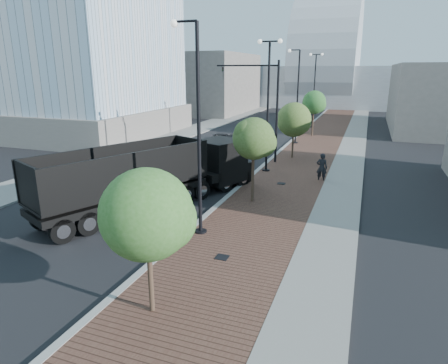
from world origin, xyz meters
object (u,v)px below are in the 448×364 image
(dark_car_mid, at_px, (221,140))
(pedestrian, at_px, (322,168))
(dump_truck, at_px, (179,174))
(white_sedan, at_px, (207,155))

(dark_car_mid, bearing_deg, pedestrian, -62.78)
(dump_truck, height_order, white_sedan, dump_truck)
(dump_truck, distance_m, white_sedan, 8.77)
(white_sedan, distance_m, dark_car_mid, 7.76)
(white_sedan, relative_size, pedestrian, 2.14)
(dump_truck, xyz_separation_m, pedestrian, (7.37, 6.43, -0.50))
(dark_car_mid, relative_size, pedestrian, 2.12)
(pedestrian, bearing_deg, dark_car_mid, -40.83)
(white_sedan, distance_m, pedestrian, 9.42)
(dark_car_mid, bearing_deg, dump_truck, -98.80)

